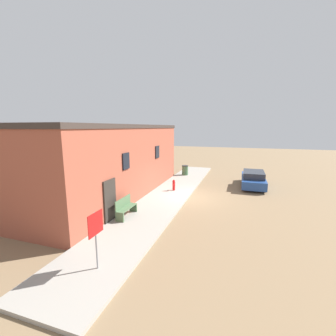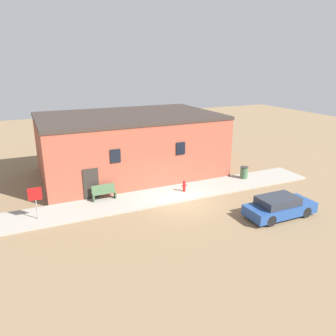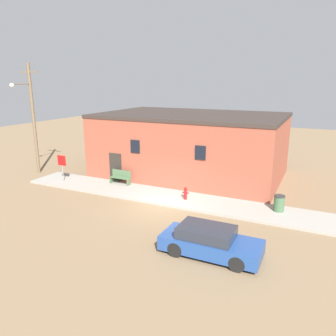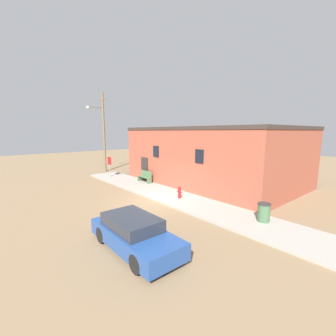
% 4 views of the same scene
% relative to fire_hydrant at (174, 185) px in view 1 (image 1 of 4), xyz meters
% --- Properties ---
extents(ground_plane, '(80.00, 80.00, 0.00)m').
position_rel_fire_hydrant_xyz_m(ground_plane, '(-0.88, -1.36, -0.54)').
color(ground_plane, '#846B4C').
extents(sidewalk, '(21.86, 2.82, 0.14)m').
position_rel_fire_hydrant_xyz_m(sidewalk, '(-0.88, 0.04, -0.47)').
color(sidewalk, '#9E998E').
rests_on(sidewalk, ground).
extents(brick_building, '(13.85, 8.96, 4.85)m').
position_rel_fire_hydrant_xyz_m(brick_building, '(-2.01, 5.87, 1.89)').
color(brick_building, '#9E4C38').
rests_on(brick_building, ground).
extents(fire_hydrant, '(0.41, 0.19, 0.79)m').
position_rel_fire_hydrant_xyz_m(fire_hydrant, '(0.00, 0.00, 0.00)').
color(fire_hydrant, red).
rests_on(fire_hydrant, sidewalk).
extents(stop_sign, '(0.74, 0.06, 1.92)m').
position_rel_fire_hydrant_xyz_m(stop_sign, '(-9.62, -0.29, 0.95)').
color(stop_sign, gray).
rests_on(stop_sign, sidewalk).
extents(bench, '(1.53, 0.44, 0.98)m').
position_rel_fire_hydrant_xyz_m(bench, '(-5.42, 0.98, 0.07)').
color(bench, '#4C6B47').
rests_on(bench, sidewalk).
extents(trash_bin, '(0.61, 0.61, 0.92)m').
position_rel_fire_hydrant_xyz_m(trash_bin, '(5.49, 0.51, 0.07)').
color(trash_bin, '#426642').
rests_on(trash_bin, sidewalk).
extents(parked_car, '(4.27, 1.74, 1.27)m').
position_rel_fire_hydrant_xyz_m(parked_car, '(3.44, -5.58, 0.09)').
color(parked_car, black).
rests_on(parked_car, ground).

